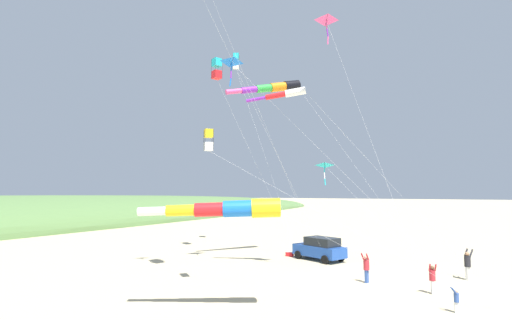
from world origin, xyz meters
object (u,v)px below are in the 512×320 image
object	(u,v)px
cooler_box	(290,254)
kite_delta_long_streamer_left	(325,166)
person_child_green_jacket	(432,277)
kite_box_black_fish_shape	(217,69)
parked_car	(320,248)
kite_delta_orange_high_right	(327,22)
kite_windsock_checkered_midright	(285,94)
person_bystander_far	(366,266)
kite_box_long_streamer_right	(236,61)
person_adult_flyer	(468,263)
kite_box_yellow_midlevel	(209,140)
kite_delta_teal_far_right	(232,63)
kite_windsock_blue_topmost	(229,209)
kite_windsock_striped_overhead	(274,88)
person_child_grey_jacket	(456,299)

from	to	relation	value
cooler_box	kite_delta_long_streamer_left	size ratio (longest dim) A/B	0.08
person_child_green_jacket	kite_box_black_fish_shape	bearing A→B (deg)	-13.03
parked_car	kite_delta_long_streamer_left	world-z (taller)	kite_delta_long_streamer_left
person_child_green_jacket	kite_delta_orange_high_right	xyz separation A→B (m)	(5.48, 0.60, 15.35)
parked_car	kite_delta_long_streamer_left	distance (m)	6.89
cooler_box	kite_windsock_checkered_midright	xyz separation A→B (m)	(-2.79, 6.79, 12.04)
person_bystander_far	kite_box_long_streamer_right	bearing A→B (deg)	-29.20
person_adult_flyer	person_child_green_jacket	xyz separation A→B (m)	(1.67, 4.67, -0.14)
kite_box_long_streamer_right	kite_delta_long_streamer_left	distance (m)	16.07
kite_delta_orange_high_right	kite_box_yellow_midlevel	world-z (taller)	kite_delta_orange_high_right
kite_windsock_checkered_midright	person_adult_flyer	bearing A→B (deg)	-158.31
parked_car	kite_box_yellow_midlevel	world-z (taller)	kite_box_yellow_midlevel
person_bystander_far	kite_box_black_fish_shape	size ratio (longest dim) A/B	0.10
parked_car	person_child_green_jacket	world-z (taller)	parked_car
kite_delta_teal_far_right	kite_windsock_blue_topmost	size ratio (longest dim) A/B	1.19
kite_windsock_checkered_midright	kite_box_black_fish_shape	bearing A→B (deg)	-23.04
kite_windsock_striped_overhead	kite_windsock_blue_topmost	world-z (taller)	kite_windsock_striped_overhead
kite_delta_orange_high_right	kite_windsock_striped_overhead	distance (m)	8.33
parked_car	kite_windsock_checkered_midright	xyz separation A→B (m)	(0.14, 6.24, 11.29)
person_child_green_jacket	kite_windsock_striped_overhead	xyz separation A→B (m)	(11.76, -4.44, 13.19)
kite_box_black_fish_shape	cooler_box	bearing A→B (deg)	-149.14
person_adult_flyer	kite_windsock_checkered_midright	xyz separation A→B (m)	(10.59, 4.21, 11.21)
kite_delta_teal_far_right	kite_windsock_blue_topmost	xyz separation A→B (m)	(-5.13, 8.09, -10.19)
person_bystander_far	person_adult_flyer	bearing A→B (deg)	-144.21
kite_box_yellow_midlevel	kite_windsock_striped_overhead	xyz separation A→B (m)	(0.92, -10.09, 5.68)
kite_delta_orange_high_right	cooler_box	bearing A→B (deg)	-51.59
cooler_box	kite_windsock_blue_topmost	world-z (taller)	kite_windsock_blue_topmost
cooler_box	kite_box_black_fish_shape	size ratio (longest dim) A/B	0.04
parked_car	kite_windsock_checkered_midright	size ratio (longest dim) A/B	0.34
kite_windsock_striped_overhead	person_adult_flyer	bearing A→B (deg)	-179.01
person_bystander_far	person_child_grey_jacket	bearing A→B (deg)	142.26
person_bystander_far	kite_box_yellow_midlevel	world-z (taller)	kite_box_yellow_midlevel
person_child_green_jacket	kite_box_long_streamer_right	xyz separation A→B (m)	(18.31, -8.95, 17.96)
person_adult_flyer	kite_box_long_streamer_right	bearing A→B (deg)	-12.10
person_adult_flyer	kite_box_black_fish_shape	distance (m)	24.34
cooler_box	person_adult_flyer	bearing A→B (deg)	169.10
person_child_green_jacket	kite_delta_long_streamer_left	xyz separation A→B (m)	(7.64, -4.96, 6.62)
kite_box_long_streamer_right	kite_box_black_fish_shape	bearing A→B (deg)	102.77
kite_delta_orange_high_right	kite_delta_long_streamer_left	xyz separation A→B (m)	(2.16, -5.56, -8.73)
parked_car	cooler_box	xyz separation A→B (m)	(2.93, -0.55, -0.74)
kite_delta_long_streamer_left	person_child_grey_jacket	bearing A→B (deg)	138.00
cooler_box	kite_delta_teal_far_right	world-z (taller)	kite_delta_teal_far_right
person_adult_flyer	person_child_green_jacket	world-z (taller)	person_adult_flyer
kite_windsock_striped_overhead	kite_box_black_fish_shape	bearing A→B (deg)	4.89
kite_windsock_checkered_midright	kite_box_long_streamer_right	world-z (taller)	kite_box_long_streamer_right
kite_delta_long_streamer_left	person_adult_flyer	bearing A→B (deg)	178.24
person_bystander_far	kite_windsock_striped_overhead	size ratio (longest dim) A/B	0.12
kite_windsock_blue_topmost	kite_box_black_fish_shape	bearing A→B (deg)	-52.37
kite_box_yellow_midlevel	kite_windsock_checkered_midright	bearing A→B (deg)	-107.48
kite_box_black_fish_shape	kite_box_long_streamer_right	size ratio (longest dim) A/B	0.88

